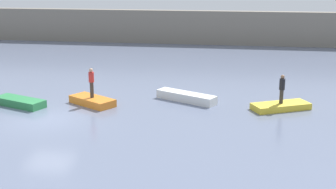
% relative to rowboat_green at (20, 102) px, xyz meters
% --- Properties ---
extents(ground_plane, '(120.00, 120.00, 0.00)m').
position_rel_rowboat_green_xyz_m(ground_plane, '(2.63, -2.21, -0.23)').
color(ground_plane, slate).
extents(embankment_wall, '(80.00, 1.20, 3.58)m').
position_rel_rowboat_green_xyz_m(embankment_wall, '(2.63, 25.35, 1.56)').
color(embankment_wall, gray).
rests_on(embankment_wall, ground_plane).
extents(rowboat_green, '(3.45, 2.20, 0.45)m').
position_rel_rowboat_green_xyz_m(rowboat_green, '(0.00, 0.00, 0.00)').
color(rowboat_green, '#2D7F47').
rests_on(rowboat_green, ground_plane).
extents(rowboat_orange, '(3.13, 2.61, 0.44)m').
position_rel_rowboat_green_xyz_m(rowboat_orange, '(4.16, 0.90, -0.01)').
color(rowboat_orange, orange).
rests_on(rowboat_orange, ground_plane).
extents(rowboat_white, '(3.88, 2.58, 0.52)m').
position_rel_rowboat_green_xyz_m(rowboat_white, '(9.61, 2.51, 0.03)').
color(rowboat_white, white).
rests_on(rowboat_white, ground_plane).
extents(rowboat_yellow, '(3.54, 2.62, 0.36)m').
position_rel_rowboat_green_xyz_m(rowboat_yellow, '(15.18, 1.62, -0.05)').
color(rowboat_yellow, gold).
rests_on(rowboat_yellow, ground_plane).
extents(person_red_shirt, '(0.32, 0.32, 1.77)m').
position_rel_rowboat_green_xyz_m(person_red_shirt, '(4.16, 0.90, 1.21)').
color(person_red_shirt, '#38332D').
rests_on(person_red_shirt, rowboat_orange).
extents(person_dark_shirt, '(0.32, 0.32, 1.67)m').
position_rel_rowboat_green_xyz_m(person_dark_shirt, '(15.18, 1.62, 1.06)').
color(person_dark_shirt, '#38332D').
rests_on(person_dark_shirt, rowboat_yellow).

